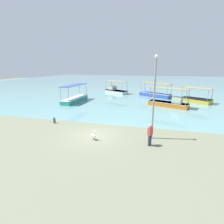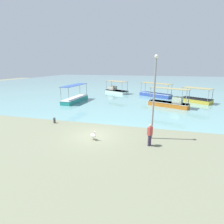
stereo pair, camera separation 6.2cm
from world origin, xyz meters
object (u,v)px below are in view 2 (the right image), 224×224
object	(u,v)px
fishing_boat_center	(116,90)
lamp_post	(154,94)
fishing_boat_far_right	(170,103)
fishing_boat_near_left	(75,99)
mooring_bollard	(54,120)
fisherman_standing	(150,134)
fishing_boat_near_right	(196,99)
fishing_boat_far_left	(155,94)
pelican	(93,135)

from	to	relation	value
fishing_boat_center	lamp_post	size ratio (longest dim) A/B	0.82
fishing_boat_center	fishing_boat_far_right	size ratio (longest dim) A/B	0.93
fishing_boat_near_left	mooring_bollard	size ratio (longest dim) A/B	10.86
mooring_bollard	fisherman_standing	size ratio (longest dim) A/B	0.37
fishing_boat_near_right	fishing_boat_near_left	bearing A→B (deg)	-167.11
fishing_boat_center	fisherman_standing	world-z (taller)	fishing_boat_center
fishing_boat_center	fishing_boat_far_left	bearing A→B (deg)	-17.46
fishing_boat_near_right	fishing_boat_center	bearing A→B (deg)	156.87
fishing_boat_center	fishing_boat_near_left	bearing A→B (deg)	-111.98
pelican	lamp_post	xyz separation A→B (m)	(4.55, 1.49, 3.31)
fishing_boat_near_left	mooring_bollard	xyz separation A→B (m)	(2.90, -10.78, -0.21)
fishing_boat_far_left	mooring_bollard	world-z (taller)	fishing_boat_far_left
pelican	fisherman_standing	world-z (taller)	fisherman_standing
lamp_post	fishing_boat_far_left	bearing A→B (deg)	90.31
fishing_boat_far_right	mooring_bollard	distance (m)	16.25
fishing_boat_center	fishing_boat_far_left	distance (m)	8.83
pelican	fishing_boat_far_right	bearing A→B (deg)	64.40
fishing_boat_far_right	pelican	bearing A→B (deg)	-115.60
fishing_boat_center	fishing_boat_near_right	bearing A→B (deg)	-23.13
fishing_boat_center	mooring_bollard	bearing A→B (deg)	-93.90
fishing_boat_near_right	fisherman_standing	world-z (taller)	fishing_boat_near_right
fishing_boat_near_right	fisherman_standing	xyz separation A→B (m)	(-6.57, -18.14, 0.40)
fishing_boat_center	fishing_boat_near_right	world-z (taller)	fishing_boat_center
fishing_boat_far_left	lamp_post	size ratio (longest dim) A/B	0.95
fishing_boat_center	fishing_boat_far_left	world-z (taller)	fishing_boat_far_left
pelican	fishing_boat_near_right	bearing A→B (deg)	58.79
fishing_boat_center	fishing_boat_far_left	xyz separation A→B (m)	(8.42, -2.65, -0.06)
fishing_boat_center	fishing_boat_far_right	distance (m)	15.13
pelican	mooring_bollard	distance (m)	6.22
fishing_boat_center	pelican	bearing A→B (deg)	-80.80
fishing_boat_far_right	lamp_post	distance (m)	12.88
fishing_boat_center	fishing_boat_near_right	size ratio (longest dim) A/B	1.11
fishing_boat_far_left	pelican	world-z (taller)	fishing_boat_far_left
fishing_boat_center	fishing_boat_near_left	xyz separation A→B (m)	(-4.38, -10.85, -0.06)
fishing_boat_near_left	fishing_boat_near_right	xyz separation A→B (m)	(19.39, 4.44, -0.03)
fishing_boat_far_left	pelican	xyz separation A→B (m)	(-4.44, -21.96, -0.16)
fishing_boat_near_right	pelican	world-z (taller)	fishing_boat_near_right
fishing_boat_far_right	fishing_boat_near_left	bearing A→B (deg)	-179.73
fishing_boat_near_right	fishing_boat_far_right	bearing A→B (deg)	-135.20
fishing_boat_far_left	lamp_post	distance (m)	20.71
fishing_boat_far_right	fisherman_standing	distance (m)	13.95
mooring_bollard	fishing_boat_near_right	bearing A→B (deg)	42.71
pelican	fishing_boat_center	bearing A→B (deg)	99.20
fishing_boat_far_left	fishing_boat_far_right	distance (m)	8.42
fishing_boat_near_left	fishing_boat_far_left	world-z (taller)	fishing_boat_near_left
fishing_boat_near_left	fishing_boat_far_right	bearing A→B (deg)	0.27
fishing_boat_far_left	fisherman_standing	bearing A→B (deg)	-89.96
fishing_boat_far_right	fishing_boat_near_right	distance (m)	6.20
fishing_boat_far_left	fisherman_standing	distance (m)	21.90
pelican	fisherman_standing	size ratio (longest dim) A/B	0.47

